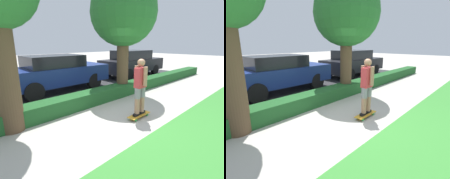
# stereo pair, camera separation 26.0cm
# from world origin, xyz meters

# --- Properties ---
(ground_plane) EXTENTS (60.00, 60.00, 0.00)m
(ground_plane) POSITION_xyz_m (0.00, 0.00, 0.00)
(ground_plane) COLOR #ADA89E
(street_asphalt) EXTENTS (18.10, 5.00, 0.01)m
(street_asphalt) POSITION_xyz_m (0.00, 4.20, 0.00)
(street_asphalt) COLOR #2D2D30
(street_asphalt) RESTS_ON ground_plane
(hedge_row) EXTENTS (18.10, 0.60, 0.46)m
(hedge_row) POSITION_xyz_m (0.00, 1.60, 0.23)
(hedge_row) COLOR #1E5123
(hedge_row) RESTS_ON ground_plane
(skateboard) EXTENTS (0.78, 0.24, 0.09)m
(skateboard) POSITION_xyz_m (0.38, -0.25, 0.08)
(skateboard) COLOR gold
(skateboard) RESTS_ON ground_plane
(skater_person) EXTENTS (0.48, 0.40, 1.56)m
(skater_person) POSITION_xyz_m (0.38, -0.25, 0.92)
(skater_person) COLOR black
(skater_person) RESTS_ON skateboard
(tree_mid) EXTENTS (2.51, 2.51, 4.42)m
(tree_mid) POSITION_xyz_m (1.85, 1.70, 3.10)
(tree_mid) COLOR brown
(tree_mid) RESTS_ON ground_plane
(parked_car_middle) EXTENTS (4.44, 1.88, 1.55)m
(parked_car_middle) POSITION_xyz_m (0.20, 4.03, 0.83)
(parked_car_middle) COLOR navy
(parked_car_middle) RESTS_ON ground_plane
(parked_car_rear) EXTENTS (4.49, 1.88, 1.61)m
(parked_car_rear) POSITION_xyz_m (5.52, 4.12, 0.83)
(parked_car_rear) COLOR black
(parked_car_rear) RESTS_ON ground_plane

